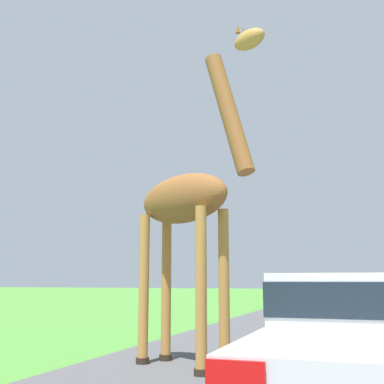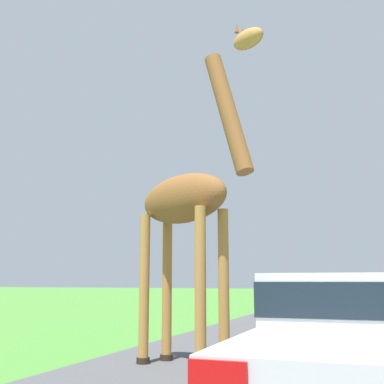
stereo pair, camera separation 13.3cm
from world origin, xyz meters
TOP-DOWN VIEW (x-y plane):
  - road at (0.00, 30.00)m, footprint 7.71×120.00m
  - giraffe_near_road at (-1.98, 7.87)m, footprint 2.62×1.63m
  - car_lead_maroon at (0.66, 5.27)m, footprint 1.71×4.34m
  - car_queue_right at (-1.36, 26.43)m, footprint 1.82×4.79m

SIDE VIEW (x-z plane):
  - road at x=0.00m, z-range 0.00..0.00m
  - car_lead_maroon at x=0.66m, z-range 0.05..1.44m
  - car_queue_right at x=-1.36m, z-range 0.05..1.48m
  - giraffe_near_road at x=-1.98m, z-range -0.08..5.14m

